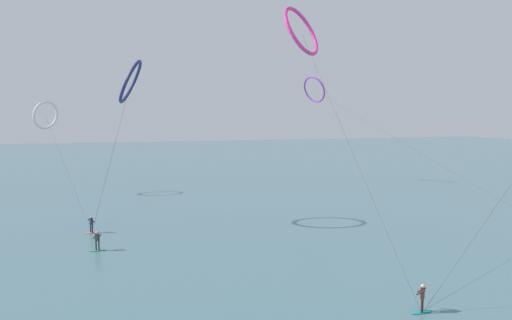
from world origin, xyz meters
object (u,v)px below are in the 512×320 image
(surfer_teal, at_px, (422,300))
(kite_violet, at_px, (315,90))
(kite_navy, at_px, (130,82))
(kite_ivory, at_px, (46,115))
(surfer_emerald, at_px, (97,242))
(surfer_coral, at_px, (91,226))
(kite_magenta, at_px, (302,31))

(surfer_teal, bearing_deg, kite_violet, 27.00)
(kite_navy, xyz_separation_m, kite_violet, (31.39, 22.48, 1.27))
(surfer_teal, relative_size, kite_ivory, 0.06)
(surfer_emerald, bearing_deg, kite_ivory, -42.49)
(kite_navy, relative_size, kite_ivory, 0.65)
(surfer_coral, height_order, kite_ivory, kite_ivory)
(kite_navy, bearing_deg, kite_ivory, -144.52)
(surfer_coral, distance_m, kite_violet, 45.59)
(kite_navy, relative_size, kite_violet, 0.31)
(surfer_emerald, xyz_separation_m, kite_navy, (3.34, 7.83, 14.18))
(surfer_coral, xyz_separation_m, kite_violet, (35.51, 24.05, 15.45))
(surfer_teal, distance_m, kite_navy, 33.28)
(surfer_emerald, bearing_deg, surfer_coral, -49.54)
(kite_navy, height_order, kite_magenta, kite_magenta)
(surfer_emerald, xyz_separation_m, surfer_teal, (18.35, -18.26, 0.00))
(kite_ivory, xyz_separation_m, kite_violet, (42.55, -0.53, 4.52))
(surfer_emerald, height_order, kite_magenta, kite_magenta)
(surfer_teal, height_order, kite_magenta, kite_magenta)
(kite_navy, bearing_deg, surfer_teal, 39.52)
(surfer_coral, xyz_separation_m, kite_ivory, (-7.04, 24.59, 10.94))
(kite_ivory, height_order, kite_magenta, kite_magenta)
(surfer_emerald, bearing_deg, kite_magenta, -150.17)
(surfer_teal, bearing_deg, surfer_emerald, 90.77)
(surfer_coral, relative_size, surfer_teal, 1.00)
(surfer_teal, bearing_deg, kite_ivory, 73.69)
(kite_navy, bearing_deg, surfer_coral, -59.47)
(surfer_coral, height_order, kite_violet, kite_violet)
(surfer_emerald, distance_m, kite_ivory, 33.64)
(surfer_teal, height_order, kite_navy, kite_navy)
(surfer_teal, height_order, kite_ivory, kite_ivory)
(surfer_teal, relative_size, kite_violet, 0.03)
(kite_ivory, bearing_deg, surfer_teal, 71.42)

